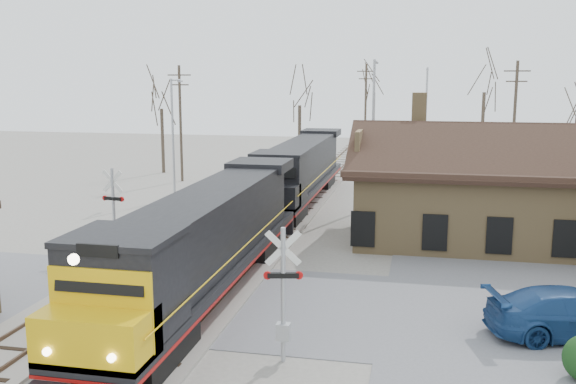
% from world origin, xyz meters
% --- Properties ---
extents(ground, '(140.00, 140.00, 0.00)m').
position_xyz_m(ground, '(0.00, 0.00, 0.00)').
color(ground, gray).
rests_on(ground, ground).
extents(road, '(60.00, 9.00, 0.03)m').
position_xyz_m(road, '(0.00, 0.00, 0.01)').
color(road, slate).
rests_on(road, ground).
extents(track_main, '(3.40, 90.00, 0.24)m').
position_xyz_m(track_main, '(0.00, 15.00, 0.07)').
color(track_main, gray).
rests_on(track_main, ground).
extents(track_siding, '(3.40, 90.00, 0.24)m').
position_xyz_m(track_siding, '(-4.50, 15.00, 0.07)').
color(track_siding, gray).
rests_on(track_siding, ground).
extents(depot, '(15.20, 9.31, 7.90)m').
position_xyz_m(depot, '(11.99, 12.00, 2.41)').
color(depot, '#9B7D50').
rests_on(depot, ground).
extents(locomotive_lead, '(2.99, 20.03, 4.45)m').
position_xyz_m(locomotive_lead, '(0.00, -0.15, 2.34)').
color(locomotive_lead, black).
rests_on(locomotive_lead, ground).
extents(locomotive_trailing, '(2.99, 20.03, 4.21)m').
position_xyz_m(locomotive_trailing, '(0.00, 20.16, 2.34)').
color(locomotive_trailing, black).
rests_on(locomotive_trailing, ground).
extents(crossbuck_near, '(1.21, 0.35, 4.29)m').
position_xyz_m(crossbuck_near, '(4.24, -4.81, 2.00)').
color(crossbuck_near, '#A5A8AD').
rests_on(crossbuck_near, ground).
extents(crossbuck_far, '(1.24, 0.33, 4.34)m').
position_xyz_m(crossbuck_far, '(-6.64, 5.50, 2.02)').
color(crossbuck_far, '#A5A8AD').
rests_on(crossbuck_far, ground).
extents(parked_car, '(6.19, 3.71, 1.68)m').
position_xyz_m(parked_car, '(13.46, -0.92, 0.84)').
color(parked_car, navy).
rests_on(parked_car, ground).
extents(streetlight_a, '(0.25, 2.04, 8.63)m').
position_xyz_m(streetlight_a, '(-9.27, 20.12, 4.85)').
color(streetlight_a, '#A5A8AD').
rests_on(streetlight_a, ground).
extents(streetlight_b, '(0.25, 2.04, 9.88)m').
position_xyz_m(streetlight_b, '(4.98, 19.90, 5.48)').
color(streetlight_b, '#A5A8AD').
rests_on(streetlight_b, ground).
extents(streetlight_c, '(0.25, 2.04, 9.59)m').
position_xyz_m(streetlight_c, '(8.43, 36.76, 5.33)').
color(streetlight_c, '#A5A8AD').
rests_on(streetlight_c, ground).
extents(utility_pole_a, '(2.00, 0.24, 9.70)m').
position_xyz_m(utility_pole_a, '(-11.69, 27.70, 5.07)').
color(utility_pole_a, '#382D23').
rests_on(utility_pole_a, ground).
extents(utility_pole_b, '(2.00, 0.24, 10.14)m').
position_xyz_m(utility_pole_b, '(2.00, 47.48, 5.30)').
color(utility_pole_b, '#382D23').
rests_on(utility_pole_b, ground).
extents(utility_pole_c, '(2.00, 0.24, 10.00)m').
position_xyz_m(utility_pole_c, '(15.27, 30.25, 5.23)').
color(utility_pole_c, '#382D23').
rests_on(utility_pole_c, ground).
extents(tree_a, '(3.92, 3.92, 9.61)m').
position_xyz_m(tree_a, '(-15.18, 32.01, 6.84)').
color(tree_a, '#382D23').
rests_on(tree_a, ground).
extents(tree_b, '(4.07, 4.07, 9.98)m').
position_xyz_m(tree_b, '(-3.21, 36.46, 7.10)').
color(tree_b, '#382D23').
rests_on(tree_b, ground).
extents(tree_c, '(4.69, 4.69, 11.49)m').
position_xyz_m(tree_c, '(2.74, 49.23, 8.19)').
color(tree_c, '#382D23').
rests_on(tree_c, ground).
extents(tree_d, '(4.88, 4.88, 11.96)m').
position_xyz_m(tree_d, '(13.75, 40.37, 8.52)').
color(tree_d, '#382D23').
rests_on(tree_d, ground).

